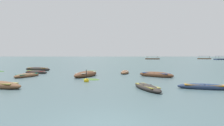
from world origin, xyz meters
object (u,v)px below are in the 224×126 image
rowboat_0 (38,69)px  rowboat_8 (125,72)px  rowboat_5 (86,74)px  ferry_1 (204,59)px  rowboat_6 (147,87)px  mooring_buoy (86,81)px  rowboat_2 (204,87)px  ferry_0 (223,59)px  rowboat_4 (36,72)px  rowboat_7 (27,75)px  ferry_2 (153,59)px  rowboat_1 (156,75)px

rowboat_0 → rowboat_8: size_ratio=1.28×
rowboat_5 → ferry_1: bearing=61.0°
rowboat_6 → mooring_buoy: bearing=139.2°
rowboat_6 → rowboat_2: bearing=3.8°
ferry_0 → ferry_1: 28.25m
rowboat_4 → rowboat_8: 11.51m
rowboat_6 → ferry_1: 150.89m
rowboat_2 → rowboat_5: rowboat_5 is taller
rowboat_7 → ferry_2: ferry_2 is taller
ferry_1 → rowboat_1: bearing=-116.3°
rowboat_4 → rowboat_8: rowboat_4 is taller
rowboat_5 → mooring_buoy: size_ratio=3.97×
rowboat_4 → ferry_2: 120.48m
rowboat_1 → rowboat_7: size_ratio=1.06×
rowboat_7 → ferry_1: ferry_1 is taller
rowboat_2 → rowboat_7: size_ratio=0.96×
rowboat_7 → rowboat_8: 11.71m
ferry_1 → mooring_buoy: (-69.99, -132.00, -0.34)m
rowboat_6 → ferry_2: (25.13, 126.89, 0.30)m
ferry_2 → mooring_buoy: ferry_2 is taller
rowboat_2 → mooring_buoy: size_ratio=2.99×
rowboat_4 → ferry_0: (76.25, 95.40, 0.29)m
rowboat_0 → ferry_0: size_ratio=0.45×
rowboat_6 → mooring_buoy: size_ratio=3.08×
rowboat_1 → rowboat_6: rowboat_1 is taller
ferry_2 → rowboat_5: bearing=-104.4°
rowboat_4 → mooring_buoy: bearing=-47.5°
rowboat_6 → rowboat_8: 12.59m
rowboat_1 → rowboat_7: bearing=-178.6°
rowboat_2 → rowboat_8: bearing=111.1°
rowboat_7 → rowboat_0: bearing=104.6°
rowboat_5 → ferry_0: size_ratio=0.48×
rowboat_7 → ferry_0: bearing=52.8°
rowboat_0 → rowboat_5: (8.81, -9.08, 0.02)m
ferry_1 → rowboat_6: bearing=-115.7°
rowboat_5 → rowboat_8: (4.52, 3.92, -0.08)m
rowboat_5 → ferry_2: (30.45, 118.25, 0.22)m
ferry_0 → mooring_buoy: ferry_0 is taller
ferry_0 → ferry_1: same height
ferry_2 → mooring_buoy: (-29.77, -122.89, -0.34)m
rowboat_2 → rowboat_7: rowboat_7 is taller
rowboat_8 → ferry_0: bearing=55.8°
rowboat_1 → rowboat_2: size_ratio=1.11×
ferry_1 → rowboat_4: bearing=-122.1°
rowboat_8 → mooring_buoy: mooring_buoy is taller
rowboat_4 → rowboat_6: rowboat_4 is taller
rowboat_6 → rowboat_7: rowboat_7 is taller
ferry_1 → rowboat_0: bearing=-123.9°
rowboat_0 → mooring_buoy: size_ratio=3.77×
rowboat_2 → rowboat_4: (-16.25, 12.12, 0.01)m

